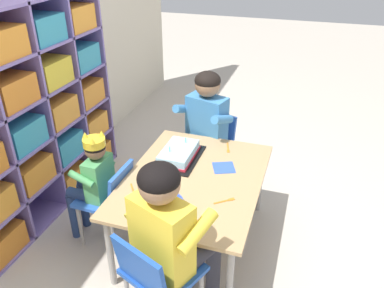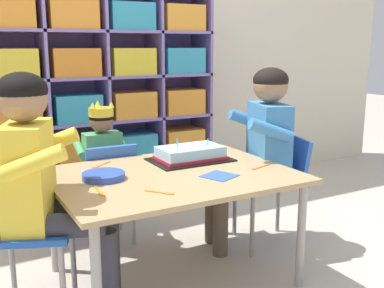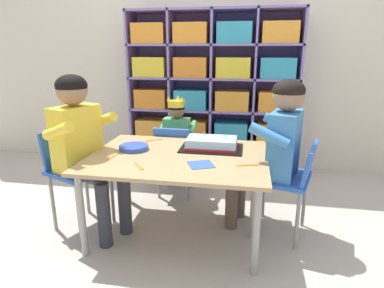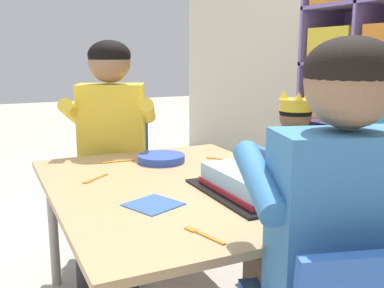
# 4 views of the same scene
# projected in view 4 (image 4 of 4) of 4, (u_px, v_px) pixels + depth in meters

# --- Properties ---
(activity_table) EXTENTS (1.11, 0.84, 0.54)m
(activity_table) POSITION_uv_depth(u_px,v_px,m) (178.00, 197.00, 1.54)
(activity_table) COLOR tan
(activity_table) RESTS_ON ground
(classroom_chair_blue) EXTENTS (0.32, 0.34, 0.61)m
(classroom_chair_blue) POSITION_uv_depth(u_px,v_px,m) (280.00, 199.00, 1.93)
(classroom_chair_blue) COLOR blue
(classroom_chair_blue) RESTS_ON ground
(child_with_crown) EXTENTS (0.30, 0.31, 0.83)m
(child_with_crown) POSITION_uv_depth(u_px,v_px,m) (302.00, 163.00, 1.94)
(child_with_crown) COLOR #4C9E5B
(child_with_crown) RESTS_ON ground
(classroom_chair_adult_side) EXTENTS (0.44, 0.44, 0.68)m
(classroom_chair_adult_side) POSITION_uv_depth(u_px,v_px,m) (115.00, 169.00, 2.17)
(classroom_chair_adult_side) COLOR #1E4CA8
(classroom_chair_adult_side) RESTS_ON ground
(adult_helper_seated) EXTENTS (0.49, 0.47, 1.04)m
(adult_helper_seated) POSITION_uv_depth(u_px,v_px,m) (110.00, 129.00, 2.02)
(adult_helper_seated) COLOR yellow
(adult_helper_seated) RESTS_ON ground
(guest_at_table_side) EXTENTS (0.47, 0.46, 1.02)m
(guest_at_table_side) POSITION_uv_depth(u_px,v_px,m) (328.00, 210.00, 1.04)
(guest_at_table_side) COLOR #3D7FBC
(guest_at_table_side) RESTS_ON ground
(birthday_cake_on_tray) EXTENTS (0.41, 0.28, 0.11)m
(birthday_cake_on_tray) POSITION_uv_depth(u_px,v_px,m) (251.00, 183.00, 1.43)
(birthday_cake_on_tray) COLOR black
(birthday_cake_on_tray) RESTS_ON activity_table
(paper_plate_stack) EXTENTS (0.19, 0.19, 0.03)m
(paper_plate_stack) POSITION_uv_depth(u_px,v_px,m) (161.00, 158.00, 1.84)
(paper_plate_stack) COLOR blue
(paper_plate_stack) RESTS_ON activity_table
(paper_napkin_square) EXTENTS (0.18, 0.18, 0.00)m
(paper_napkin_square) POSITION_uv_depth(u_px,v_px,m) (153.00, 204.00, 1.32)
(paper_napkin_square) COLOR #3356B7
(paper_napkin_square) RESTS_ON activity_table
(fork_near_cake_tray) EXTENTS (0.09, 0.11, 0.00)m
(fork_near_cake_tray) POSITION_uv_depth(u_px,v_px,m) (94.00, 179.00, 1.59)
(fork_near_cake_tray) COLOR orange
(fork_near_cake_tray) RESTS_ON activity_table
(fork_near_child_seat) EXTENTS (0.02, 0.14, 0.00)m
(fork_near_child_seat) POSITION_uv_depth(u_px,v_px,m) (116.00, 162.00, 1.84)
(fork_near_child_seat) COLOR orange
(fork_near_child_seat) RESTS_ON activity_table
(fork_at_table_front_edge) EXTENTS (0.12, 0.09, 0.00)m
(fork_at_table_front_edge) POSITION_uv_depth(u_px,v_px,m) (220.00, 159.00, 1.89)
(fork_at_table_front_edge) COLOR orange
(fork_at_table_front_edge) RESTS_ON activity_table
(fork_beside_plate_stack) EXTENTS (0.14, 0.05, 0.00)m
(fork_beside_plate_stack) POSITION_uv_depth(u_px,v_px,m) (202.00, 234.00, 1.11)
(fork_beside_plate_stack) COLOR orange
(fork_beside_plate_stack) RESTS_ON activity_table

